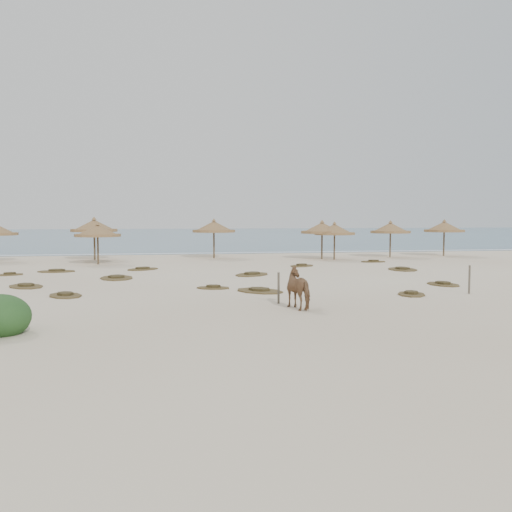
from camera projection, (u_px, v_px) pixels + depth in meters
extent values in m
plane|color=beige|center=(250.00, 293.00, 24.10)|extent=(160.00, 160.00, 0.00)
cube|color=navy|center=(177.00, 235.00, 97.71)|extent=(200.00, 100.00, 0.01)
cube|color=white|center=(200.00, 253.00, 49.61)|extent=(70.00, 0.60, 0.01)
cylinder|color=brown|center=(98.00, 249.00, 38.30)|extent=(0.12, 0.12, 2.14)
cylinder|color=#9A7346|center=(98.00, 235.00, 38.24)|extent=(3.50, 3.50, 0.18)
cone|color=#9A7346|center=(98.00, 230.00, 38.21)|extent=(3.38, 3.38, 0.76)
cone|color=#9A7346|center=(97.00, 223.00, 38.18)|extent=(0.37, 0.37, 0.22)
cylinder|color=brown|center=(95.00, 244.00, 42.32)|extent=(0.14, 0.14, 2.40)
cylinder|color=#9A7346|center=(94.00, 230.00, 42.26)|extent=(4.54, 4.54, 0.21)
cone|color=#9A7346|center=(94.00, 225.00, 42.23)|extent=(4.38, 4.38, 0.86)
cone|color=#9A7346|center=(94.00, 218.00, 42.19)|extent=(0.41, 0.41, 0.25)
cylinder|color=brown|center=(214.00, 243.00, 43.92)|extent=(0.13, 0.13, 2.30)
cylinder|color=#9A7346|center=(214.00, 231.00, 43.86)|extent=(3.64, 3.64, 0.20)
cone|color=#9A7346|center=(214.00, 226.00, 43.83)|extent=(3.52, 3.52, 0.82)
cone|color=#9A7346|center=(214.00, 220.00, 43.80)|extent=(0.39, 0.39, 0.24)
cylinder|color=brown|center=(322.00, 244.00, 42.97)|extent=(0.13, 0.13, 2.23)
cylinder|color=#9A7346|center=(322.00, 232.00, 42.91)|extent=(4.10, 4.10, 0.19)
cone|color=#9A7346|center=(322.00, 228.00, 42.88)|extent=(3.96, 3.96, 0.80)
cone|color=#9A7346|center=(322.00, 221.00, 42.85)|extent=(0.38, 0.38, 0.23)
cylinder|color=brown|center=(334.00, 245.00, 42.48)|extent=(0.12, 0.12, 2.13)
cylinder|color=#9A7346|center=(334.00, 234.00, 42.42)|extent=(3.60, 3.60, 0.18)
cone|color=#9A7346|center=(335.00, 229.00, 42.40)|extent=(3.48, 3.48, 0.76)
cone|color=#9A7346|center=(335.00, 223.00, 42.37)|extent=(0.37, 0.37, 0.22)
cylinder|color=brown|center=(390.00, 243.00, 45.04)|extent=(0.13, 0.13, 2.19)
cylinder|color=#9A7346|center=(390.00, 232.00, 44.97)|extent=(3.68, 3.68, 0.19)
cone|color=#9A7346|center=(390.00, 228.00, 44.95)|extent=(3.56, 3.56, 0.78)
cone|color=#9A7346|center=(391.00, 222.00, 44.92)|extent=(0.38, 0.38, 0.23)
cylinder|color=brown|center=(444.00, 242.00, 46.45)|extent=(0.13, 0.13, 2.25)
cylinder|color=#9A7346|center=(444.00, 231.00, 46.39)|extent=(3.51, 3.51, 0.19)
cone|color=#9A7346|center=(444.00, 226.00, 46.36)|extent=(3.40, 3.40, 0.80)
cone|color=#9A7346|center=(444.00, 221.00, 46.33)|extent=(0.39, 0.39, 0.24)
imported|color=brown|center=(301.00, 288.00, 19.97)|extent=(1.20, 1.86, 1.45)
cylinder|color=brown|center=(279.00, 288.00, 21.12)|extent=(0.10, 0.10, 1.17)
cylinder|color=brown|center=(469.00, 280.00, 23.76)|extent=(0.10, 0.10, 1.20)
ellipsoid|color=#2F5A26|center=(0.00, 317.00, 15.66)|extent=(1.68, 1.68, 1.26)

